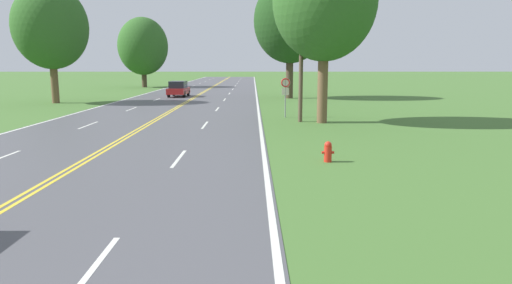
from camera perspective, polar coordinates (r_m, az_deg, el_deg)
fire_hydrant at (r=15.84m, az=8.98°, el=-1.17°), size 0.42×0.26×0.72m
traffic_sign at (r=28.67m, az=3.71°, el=6.79°), size 0.60×0.10×2.48m
utility_pole_midground at (r=26.52m, az=5.68°, el=11.16°), size 1.80×0.24×7.72m
tree_left_verge at (r=68.24m, az=-13.95°, el=11.54°), size 7.05×7.05×9.87m
tree_behind_sign at (r=43.02m, az=-24.30°, el=12.97°), size 6.14×6.14×9.93m
tree_mid_treeline at (r=26.42m, az=8.58°, el=17.04°), size 5.75×5.75×10.07m
tree_right_cluster at (r=45.19m, az=4.29°, el=14.83°), size 6.98×6.98×11.41m
car_red_sedan_mid_near at (r=47.64m, az=-9.67°, el=6.57°), size 1.89×4.00×1.60m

